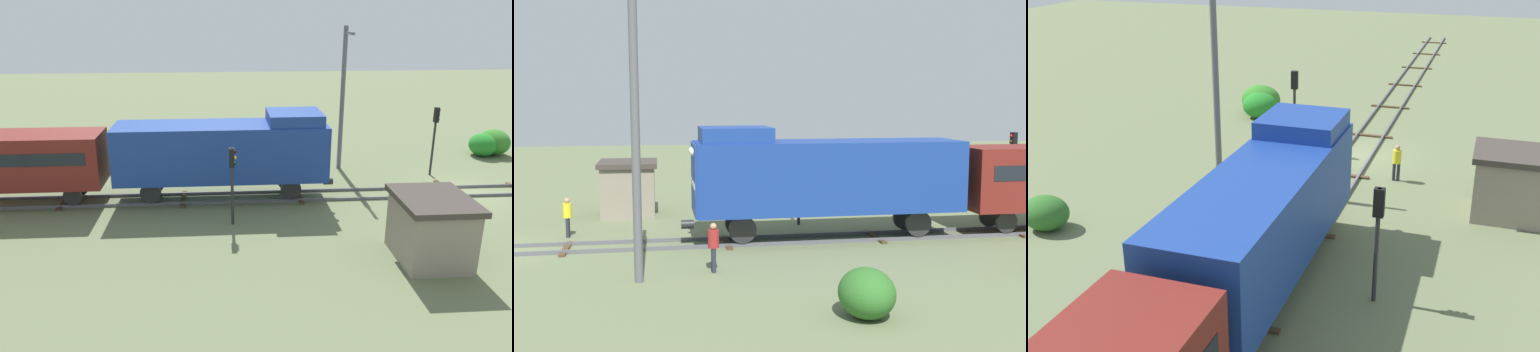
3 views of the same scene
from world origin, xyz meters
The scene contains 12 objects.
ground_plane centered at (0.00, 0.00, 0.00)m, with size 113.96×113.96×0.00m, color #66704C.
railway_track centered at (0.00, 0.00, 0.07)m, with size 2.40×75.98×0.16m.
locomotive centered at (0.00, 13.52, 2.77)m, with size 2.90×11.60×4.60m.
traffic_signal_near centered at (3.20, 0.73, 2.95)m, with size 0.32×0.34×4.24m.
traffic_signal_mid centered at (-3.40, 13.24, 2.65)m, with size 0.32×0.34×3.79m.
worker_near_track centered at (-2.40, 2.95, 1.00)m, with size 0.38×0.38×1.70m.
worker_by_signal centered at (4.20, 8.60, 1.00)m, with size 0.38×0.38×1.70m.
catenary_mast centered at (4.94, 6.11, 4.70)m, with size 1.94×0.28×8.91m.
relay_hut centered at (-7.50, 5.29, 1.39)m, with size 3.50×2.90×2.74m.
bush_mid centered at (7.07, -4.60, 0.79)m, with size 2.16×1.77×1.57m, color #227E26.
bush_far centered at (9.51, 12.27, 0.68)m, with size 1.88×1.54×1.36m, color #2D6526.
bush_back centered at (7.38, -5.59, 0.89)m, with size 2.44×2.00×1.77m, color #327B26.
Camera 3 is at (-6.24, 30.49, 10.97)m, focal length 45.00 mm.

